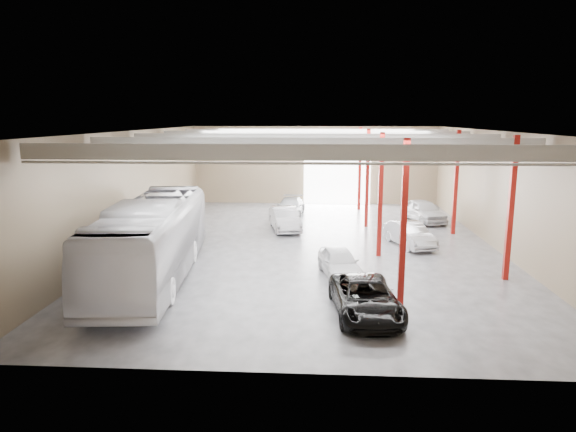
# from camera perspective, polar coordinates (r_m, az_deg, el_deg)

# --- Properties ---
(depot_shell) EXTENTS (22.12, 32.12, 7.06)m
(depot_shell) POSITION_cam_1_polar(r_m,az_deg,el_deg) (31.26, 3.07, 5.72)
(depot_shell) COLOR #47474C
(depot_shell) RESTS_ON ground
(coach_bus) EXTENTS (4.56, 14.29, 3.91)m
(coach_bus) POSITION_cam_1_polar(r_m,az_deg,el_deg) (25.80, -14.78, -2.54)
(coach_bus) COLOR white
(coach_bus) RESTS_ON ground
(black_sedan) EXTENTS (2.95, 5.51, 1.47)m
(black_sedan) POSITION_cam_1_polar(r_m,az_deg,el_deg) (20.85, 8.61, -9.01)
(black_sedan) COLOR black
(black_sedan) RESTS_ON ground
(car_row_a) EXTENTS (2.45, 4.40, 1.42)m
(car_row_a) POSITION_cam_1_polar(r_m,az_deg,el_deg) (25.74, 5.75, -5.12)
(car_row_a) COLOR white
(car_row_a) RESTS_ON ground
(car_row_b) EXTENTS (2.72, 5.13, 1.61)m
(car_row_b) POSITION_cam_1_polar(r_m,az_deg,el_deg) (35.91, -0.36, -0.31)
(car_row_b) COLOR #BCBBC0
(car_row_b) RESTS_ON ground
(car_row_c) EXTENTS (2.37, 5.09, 1.44)m
(car_row_c) POSITION_cam_1_polar(r_m,az_deg,el_deg) (41.02, 0.25, 0.98)
(car_row_c) COLOR gray
(car_row_c) RESTS_ON ground
(car_right_near) EXTENTS (2.83, 4.78, 1.49)m
(car_right_near) POSITION_cam_1_polar(r_m,az_deg,el_deg) (32.32, 13.35, -1.99)
(car_right_near) COLOR #BABABF
(car_right_near) RESTS_ON ground
(car_right_far) EXTENTS (3.21, 5.22, 1.66)m
(car_right_far) POSITION_cam_1_polar(r_m,az_deg,el_deg) (40.17, 14.82, 0.56)
(car_right_far) COLOR silver
(car_right_far) RESTS_ON ground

